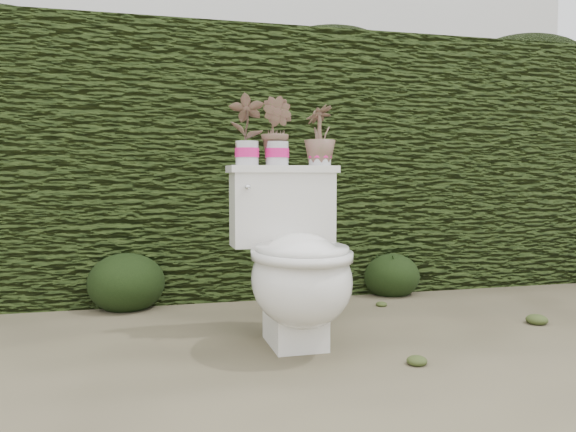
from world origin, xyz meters
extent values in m
plane|color=#7D7356|center=(0.00, 0.00, 0.00)|extent=(60.00, 60.00, 0.00)
cube|color=#304115|center=(0.00, 1.60, 0.80)|extent=(8.00, 1.00, 1.60)
cube|color=silver|center=(0.60, 6.00, 2.00)|extent=(8.00, 3.50, 4.00)
cube|color=silver|center=(0.02, 0.21, 0.10)|extent=(0.22, 0.30, 0.20)
ellipsoid|color=silver|center=(0.02, 0.11, 0.30)|extent=(0.42, 0.52, 0.39)
cube|color=silver|center=(0.01, 0.43, 0.57)|extent=(0.47, 0.17, 0.34)
cube|color=silver|center=(0.01, 0.43, 0.76)|extent=(0.50, 0.20, 0.03)
cylinder|color=silver|center=(-0.17, 0.33, 0.68)|extent=(0.02, 0.06, 0.02)
sphere|color=silver|center=(-0.17, 0.30, 0.68)|extent=(0.03, 0.03, 0.03)
imported|color=#286C21|center=(-0.15, 0.43, 0.93)|extent=(0.18, 0.15, 0.30)
imported|color=#286C21|center=(-0.01, 0.43, 0.92)|extent=(0.19, 0.20, 0.29)
imported|color=#286C21|center=(0.20, 0.43, 0.91)|extent=(0.21, 0.21, 0.26)
ellipsoid|color=black|center=(-0.71, 1.10, 0.17)|extent=(0.42, 0.42, 0.34)
ellipsoid|color=black|center=(0.87, 1.09, 0.14)|extent=(0.35, 0.35, 0.28)
camera|label=1|loc=(-0.59, -2.09, 0.72)|focal=35.00mm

